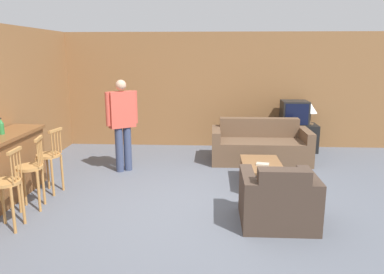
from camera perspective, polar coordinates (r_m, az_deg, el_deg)
The scene contains 15 objects.
ground_plane at distance 5.35m, azimuth 0.86°, elevation -10.89°, with size 24.00×24.00×0.00m, color #565B66.
wall_back at distance 8.67m, azimuth 1.85°, elevation 7.13°, with size 9.40×0.08×2.60m.
wall_left at distance 7.17m, azimuth -25.28°, elevation 4.75°, with size 0.08×8.72×2.60m.
bar_chair_near at distance 5.13m, azimuth -26.37°, elevation -6.98°, with size 0.38×0.38×1.02m.
bar_chair_mid at distance 5.65m, azimuth -23.33°, elevation -4.94°, with size 0.43×0.43×1.02m.
bar_chair_far at distance 6.17m, azimuth -20.85°, elevation -3.26°, with size 0.43×0.43×1.02m.
couch_far at distance 7.63m, azimuth 10.32°, elevation -1.43°, with size 1.93×0.89×0.84m.
armchair_near at distance 4.93m, azimuth 13.00°, elevation -9.48°, with size 0.93×0.85×0.82m.
coffee_table at distance 6.26m, azimuth 10.58°, elevation -4.39°, with size 0.64×1.06×0.37m.
tv_unit at distance 8.62m, azimuth 15.11°, elevation -0.07°, with size 1.02×0.54×0.60m.
tv at distance 8.51m, azimuth 15.33°, elevation 3.60°, with size 0.56×0.52×0.52m.
bottle at distance 6.16m, azimuth -27.05°, elevation 1.39°, with size 0.07×0.07×0.25m.
book_on_table at distance 6.15m, azimuth 10.70°, elevation -4.09°, with size 0.23×0.18×0.03m.
table_lamp at distance 8.58m, azimuth 17.65°, elevation 4.09°, with size 0.28×0.28×0.46m.
person_by_window at distance 6.88m, azimuth -10.58°, elevation 2.47°, with size 0.51×0.42×1.68m.
Camera 1 is at (0.18, -4.90, 2.14)m, focal length 35.00 mm.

